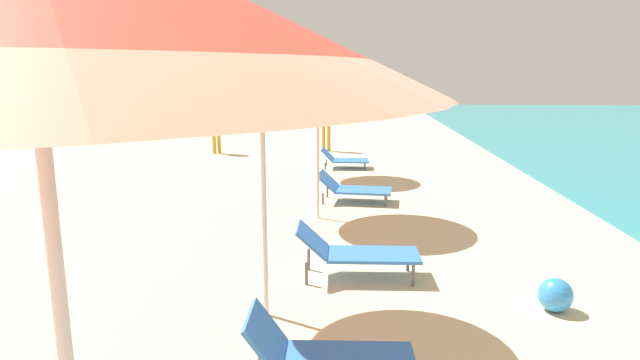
% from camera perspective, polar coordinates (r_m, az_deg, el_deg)
% --- Properties ---
extents(umbrella_second, '(1.88, 1.88, 2.83)m').
position_cam_1_polar(umbrella_second, '(5.11, -6.37, 12.16)').
color(umbrella_second, silver).
rests_on(umbrella_second, ground).
extents(lounger_second_shoreside, '(1.50, 0.62, 0.66)m').
position_cam_1_polar(lounger_second_shoreside, '(6.46, 3.78, -7.63)').
color(lounger_second_shoreside, blue).
rests_on(lounger_second_shoreside, ground).
extents(lounger_second_inland, '(1.35, 0.63, 0.61)m').
position_cam_1_polar(lounger_second_inland, '(4.42, 0.46, -18.29)').
color(lounger_second_inland, blue).
rests_on(lounger_second_inland, ground).
extents(umbrella_third, '(2.15, 2.15, 2.86)m').
position_cam_1_polar(umbrella_third, '(8.77, -0.23, 12.28)').
color(umbrella_third, silver).
rests_on(umbrella_third, ground).
extents(lounger_third_shoreside, '(1.46, 0.81, 0.57)m').
position_cam_1_polar(lounger_third_shoreside, '(10.18, 3.56, -0.83)').
color(lounger_third_shoreside, blue).
rests_on(lounger_third_shoreside, ground).
extents(umbrella_farthest, '(1.82, 1.82, 2.86)m').
position_cam_1_polar(umbrella_farthest, '(12.48, -0.26, 12.13)').
color(umbrella_farthest, '#4C4C51').
rests_on(umbrella_farthest, ground).
extents(lounger_farthest_shoreside, '(1.23, 0.68, 0.52)m').
position_cam_1_polar(lounger_farthest_shoreside, '(13.76, 2.57, 2.31)').
color(lounger_farthest_shoreside, blue).
rests_on(lounger_farthest_shoreside, ground).
extents(person_walking_near, '(0.41, 0.41, 1.70)m').
position_cam_1_polar(person_walking_near, '(16.47, -11.17, 6.40)').
color(person_walking_near, orange).
rests_on(person_walking_near, ground).
extents(person_walking_mid, '(0.39, 0.27, 1.76)m').
position_cam_1_polar(person_walking_mid, '(16.73, 0.68, 6.84)').
color(person_walking_mid, orange).
rests_on(person_walking_mid, ground).
extents(beach_ball, '(0.36, 0.36, 0.36)m').
position_cam_1_polar(beach_ball, '(6.17, 24.02, -11.23)').
color(beach_ball, '#338CD8').
rests_on(beach_ball, ground).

